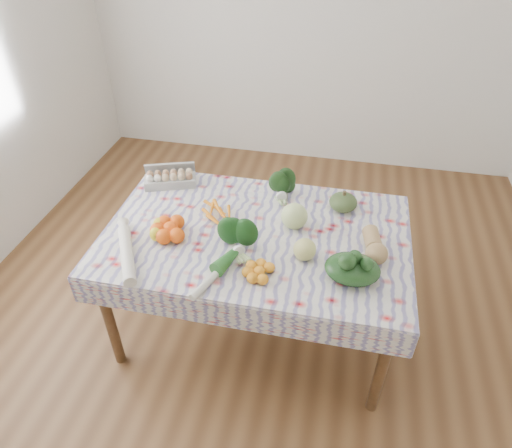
# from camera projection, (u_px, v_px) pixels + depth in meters

# --- Properties ---
(ground) EXTENTS (4.50, 4.50, 0.00)m
(ground) POSITION_uv_depth(u_px,v_px,m) (256.00, 323.00, 2.97)
(ground) COLOR brown
(ground) RESTS_ON ground
(wall_back) EXTENTS (4.00, 0.04, 2.80)m
(wall_back) POSITION_uv_depth(u_px,v_px,m) (311.00, 9.00, 3.84)
(wall_back) COLOR silver
(wall_back) RESTS_ON ground
(dining_table) EXTENTS (1.60, 1.00, 0.75)m
(dining_table) POSITION_uv_depth(u_px,v_px,m) (256.00, 244.00, 2.55)
(dining_table) COLOR brown
(dining_table) RESTS_ON ground
(tablecloth) EXTENTS (1.66, 1.06, 0.01)m
(tablecloth) POSITION_uv_depth(u_px,v_px,m) (256.00, 233.00, 2.50)
(tablecloth) COLOR silver
(tablecloth) RESTS_ON dining_table
(egg_carton) EXTENTS (0.34, 0.22, 0.08)m
(egg_carton) POSITION_uv_depth(u_px,v_px,m) (170.00, 180.00, 2.85)
(egg_carton) COLOR #A9A9A4
(egg_carton) RESTS_ON tablecloth
(carrot_bunch) EXTENTS (0.26, 0.24, 0.04)m
(carrot_bunch) POSITION_uv_depth(u_px,v_px,m) (220.00, 216.00, 2.59)
(carrot_bunch) COLOR orange
(carrot_bunch) RESTS_ON tablecloth
(kale_bunch) EXTENTS (0.20, 0.19, 0.15)m
(kale_bunch) POSITION_uv_depth(u_px,v_px,m) (280.00, 187.00, 2.72)
(kale_bunch) COLOR #193914
(kale_bunch) RESTS_ON tablecloth
(kabocha_squash) EXTENTS (0.19, 0.19, 0.11)m
(kabocha_squash) POSITION_uv_depth(u_px,v_px,m) (343.00, 202.00, 2.63)
(kabocha_squash) COLOR #3F562B
(kabocha_squash) RESTS_ON tablecloth
(cabbage) EXTENTS (0.19, 0.19, 0.15)m
(cabbage) POSITION_uv_depth(u_px,v_px,m) (294.00, 216.00, 2.50)
(cabbage) COLOR #C2D885
(cabbage) RESTS_ON tablecloth
(butternut_squash) EXTENTS (0.16, 0.26, 0.11)m
(butternut_squash) POSITION_uv_depth(u_px,v_px,m) (375.00, 244.00, 2.33)
(butternut_squash) COLOR tan
(butternut_squash) RESTS_ON tablecloth
(orange_cluster) EXTENTS (0.34, 0.34, 0.09)m
(orange_cluster) POSITION_uv_depth(u_px,v_px,m) (170.00, 229.00, 2.45)
(orange_cluster) COLOR #FF5A0E
(orange_cluster) RESTS_ON tablecloth
(broccoli) EXTENTS (0.24, 0.24, 0.12)m
(broccoli) POSITION_uv_depth(u_px,v_px,m) (234.00, 242.00, 2.34)
(broccoli) COLOR #164416
(broccoli) RESTS_ON tablecloth
(mandarin_cluster) EXTENTS (0.22, 0.22, 0.06)m
(mandarin_cluster) POSITION_uv_depth(u_px,v_px,m) (259.00, 271.00, 2.22)
(mandarin_cluster) COLOR orange
(mandarin_cluster) RESTS_ON tablecloth
(grapefruit) EXTENTS (0.15, 0.15, 0.12)m
(grapefruit) POSITION_uv_depth(u_px,v_px,m) (305.00, 249.00, 2.30)
(grapefruit) COLOR #D5D374
(grapefruit) RESTS_ON tablecloth
(spinach_bag) EXTENTS (0.33, 0.30, 0.12)m
(spinach_bag) POSITION_uv_depth(u_px,v_px,m) (352.00, 269.00, 2.19)
(spinach_bag) COLOR #163214
(spinach_bag) RESTS_ON tablecloth
(daikon) EXTENTS (0.27, 0.42, 0.06)m
(daikon) POSITION_uv_depth(u_px,v_px,m) (127.00, 254.00, 2.31)
(daikon) COLOR white
(daikon) RESTS_ON tablecloth
(leek) EXTENTS (0.16, 0.35, 0.04)m
(leek) POSITION_uv_depth(u_px,v_px,m) (215.00, 275.00, 2.21)
(leek) COLOR beige
(leek) RESTS_ON tablecloth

